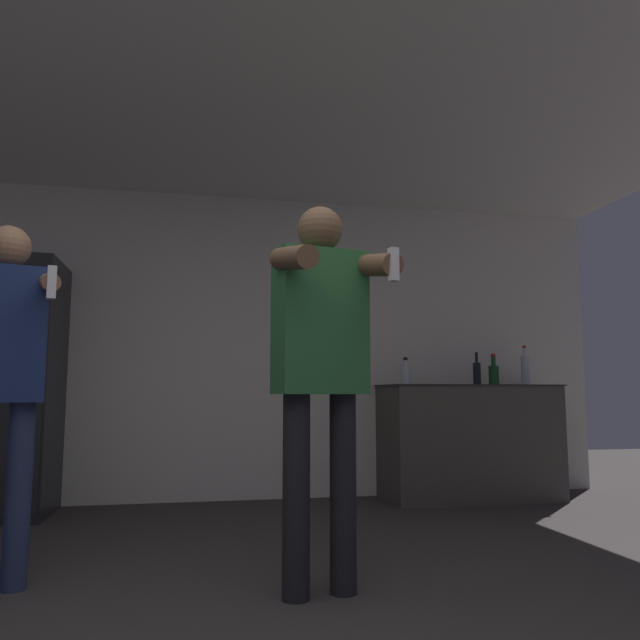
# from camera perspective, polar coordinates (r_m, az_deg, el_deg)

# --- Properties ---
(wall_back) EXTENTS (7.00, 0.06, 2.55)m
(wall_back) POSITION_cam_1_polar(r_m,az_deg,el_deg) (5.30, -10.33, -2.23)
(wall_back) COLOR silver
(wall_back) RESTS_ON ground_plane
(ceiling_slab) EXTENTS (7.00, 3.91, 0.05)m
(ceiling_slab) POSITION_cam_1_polar(r_m,az_deg,el_deg) (3.95, -9.30, 19.00)
(ceiling_slab) COLOR silver
(ceiling_slab) RESTS_ON wall_back
(refrigerator) EXTENTS (0.73, 0.75, 1.84)m
(refrigerator) POSITION_cam_1_polar(r_m,az_deg,el_deg) (5.07, -26.98, -5.40)
(refrigerator) COLOR #262628
(refrigerator) RESTS_ON ground_plane
(counter) EXTENTS (1.45, 0.67, 0.94)m
(counter) POSITION_cam_1_polar(r_m,az_deg,el_deg) (5.45, 13.42, -10.74)
(counter) COLOR #47423D
(counter) RESTS_ON ground_plane
(bottle_amber_bourbon) EXTENTS (0.06, 0.06, 0.28)m
(bottle_amber_bourbon) POSITION_cam_1_polar(r_m,az_deg,el_deg) (5.43, 14.15, -4.67)
(bottle_amber_bourbon) COLOR black
(bottle_amber_bourbon) RESTS_ON counter
(bottle_brown_liquor) EXTENTS (0.09, 0.09, 0.27)m
(bottle_brown_liquor) POSITION_cam_1_polar(r_m,az_deg,el_deg) (5.50, 15.60, -4.69)
(bottle_brown_liquor) COLOR #194723
(bottle_brown_liquor) RESTS_ON counter
(bottle_short_whiskey) EXTENTS (0.08, 0.08, 0.23)m
(bottle_short_whiskey) POSITION_cam_1_polar(r_m,az_deg,el_deg) (5.19, 7.84, -4.92)
(bottle_short_whiskey) COLOR silver
(bottle_short_whiskey) RESTS_ON counter
(bottle_dark_rum) EXTENTS (0.07, 0.07, 0.34)m
(bottle_dark_rum) POSITION_cam_1_polar(r_m,az_deg,el_deg) (5.64, 18.24, -4.23)
(bottle_dark_rum) COLOR silver
(bottle_dark_rum) RESTS_ON counter
(person_woman_foreground) EXTENTS (0.54, 0.52, 1.72)m
(person_woman_foreground) POSITION_cam_1_polar(r_m,az_deg,el_deg) (2.78, 0.11, -2.97)
(person_woman_foreground) COLOR black
(person_woman_foreground) RESTS_ON ground_plane
(person_man_side) EXTENTS (0.50, 0.55, 1.64)m
(person_man_side) POSITION_cam_1_polar(r_m,az_deg,el_deg) (3.18, -27.09, -3.62)
(person_man_side) COLOR navy
(person_man_side) RESTS_ON ground_plane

